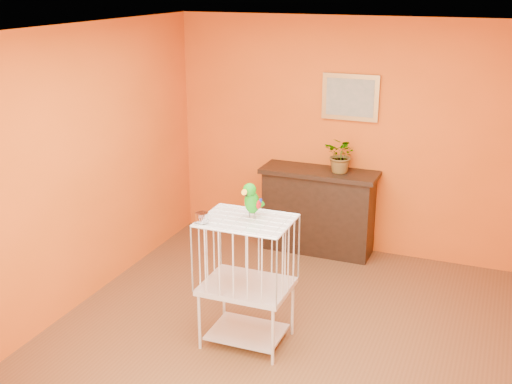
% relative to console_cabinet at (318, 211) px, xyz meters
% --- Properties ---
extents(ground, '(4.50, 4.50, 0.00)m').
position_rel_console_cabinet_xyz_m(ground, '(0.26, -2.02, -0.48)').
color(ground, brown).
rests_on(ground, ground).
extents(room_shell, '(4.50, 4.50, 4.50)m').
position_rel_console_cabinet_xyz_m(room_shell, '(0.26, -2.02, 1.10)').
color(room_shell, '#DD5914').
rests_on(room_shell, ground).
extents(console_cabinet, '(1.29, 0.46, 0.96)m').
position_rel_console_cabinet_xyz_m(console_cabinet, '(0.00, 0.00, 0.00)').
color(console_cabinet, black).
rests_on(console_cabinet, ground).
extents(potted_plant, '(0.45, 0.48, 0.31)m').
position_rel_console_cabinet_xyz_m(potted_plant, '(0.25, -0.01, 0.63)').
color(potted_plant, '#26722D').
rests_on(potted_plant, console_cabinet).
extents(framed_picture, '(0.62, 0.04, 0.50)m').
position_rel_console_cabinet_xyz_m(framed_picture, '(0.26, 0.19, 1.27)').
color(framed_picture, '#AA7C3D').
rests_on(framed_picture, room_shell).
extents(birdcage, '(0.73, 0.56, 1.12)m').
position_rel_console_cabinet_xyz_m(birdcage, '(0.00, -2.08, 0.10)').
color(birdcage, silver).
rests_on(birdcage, ground).
extents(feed_cup, '(0.11, 0.11, 0.08)m').
position_rel_console_cabinet_xyz_m(feed_cup, '(-0.31, -2.26, 0.68)').
color(feed_cup, silver).
rests_on(feed_cup, birdcage).
extents(parrot, '(0.16, 0.28, 0.30)m').
position_rel_console_cabinet_xyz_m(parrot, '(0.02, -2.02, 0.79)').
color(parrot, '#59544C').
rests_on(parrot, birdcage).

